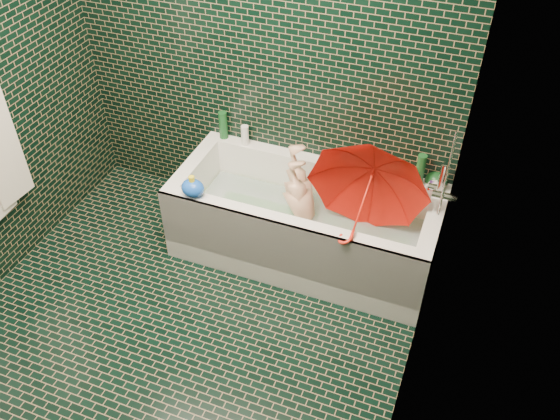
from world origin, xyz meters
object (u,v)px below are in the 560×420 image
at_px(bathtub, 304,230).
at_px(rubber_duck, 399,171).
at_px(child, 305,214).
at_px(umbrella, 363,203).
at_px(bath_toy, 193,188).

bearing_deg(bathtub, rubber_duck, 35.13).
xyz_separation_m(child, umbrella, (0.40, -0.13, 0.31)).
relative_size(umbrella, rubber_duck, 6.58).
xyz_separation_m(bathtub, umbrella, (0.39, -0.08, 0.41)).
distance_m(umbrella, bath_toy, 1.04).
xyz_separation_m(umbrella, bath_toy, (-1.01, -0.23, -0.01)).
xyz_separation_m(bathtub, rubber_duck, (0.51, 0.36, 0.38)).
distance_m(child, rubber_duck, 0.67).
relative_size(rubber_duck, bath_toy, 0.59).
bearing_deg(child, umbrella, 57.23).
height_order(umbrella, rubber_duck, umbrella).
xyz_separation_m(child, bath_toy, (-0.61, -0.35, 0.30)).
bearing_deg(bathtub, bath_toy, -153.95).
bearing_deg(bath_toy, umbrella, 36.76).
xyz_separation_m(bathtub, child, (-0.01, 0.05, 0.10)).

